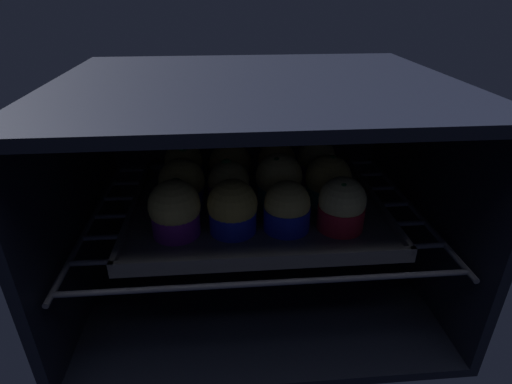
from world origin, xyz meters
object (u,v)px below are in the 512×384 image
Objects in this scene: muffin_row0_col2 at (287,208)px; muffin_row2_col1 at (230,166)px; muffin_row0_col0 at (175,210)px; muffin_row1_col0 at (182,185)px; baking_tray at (256,206)px; muffin_row1_col3 at (328,181)px; muffin_row1_col1 at (229,186)px; muffin_row2_col0 at (184,166)px; muffin_row1_col2 at (279,181)px; muffin_row0_col3 at (342,206)px; muffin_row0_col1 at (232,209)px; muffin_row2_col2 at (277,164)px; muffin_row2_col3 at (316,162)px.

muffin_row2_col1 reaches higher than muffin_row0_col2.
muffin_row0_col0 is 16.26cm from muffin_row0_col2.
muffin_row0_col0 is 8.20cm from muffin_row1_col0.
baking_tray is 12.67cm from muffin_row1_col3.
muffin_row1_col0 is 7.55cm from muffin_row1_col1.
muffin_row1_col1 is at bearing -45.04° from muffin_row2_col0.
muffin_row1_col3 is 1.05× the size of muffin_row2_col1.
muffin_row1_col3 is at bearing 0.05° from muffin_row1_col2.
muffin_row0_col3 is at bearing -28.29° from muffin_row1_col1.
muffin_row1_col0 is 1.00× the size of muffin_row1_col3.
muffin_row2_col1 is (-15.91, 16.40, -0.12)cm from muffin_row0_col3.
muffin_row2_col0 is at bearing 134.96° from muffin_row1_col1.
muffin_row0_col1 is at bearing -154.15° from muffin_row1_col3.
muffin_row2_col0 is (-8.16, 16.11, 0.02)cm from muffin_row0_col1.
muffin_row0_col2 is at bearing -91.94° from muffin_row2_col2.
muffin_row0_col3 is at bearing -1.97° from muffin_row0_col1.
muffin_row1_col0 is (-23.89, 8.63, 0.10)cm from muffin_row0_col3.
muffin_row0_col3 reaches higher than muffin_row2_col1.
muffin_row0_col0 is 1.02× the size of muffin_row2_col2.
muffin_row2_col2 is at bearing 114.38° from muffin_row0_col3.
muffin_row0_col0 is 0.96× the size of muffin_row1_col2.
muffin_row2_col2 reaches higher than muffin_row2_col1.
muffin_row0_col3 is (11.93, -8.48, 4.23)cm from baking_tray.
muffin_row1_col0 and muffin_row2_col2 have the same top height.
muffin_row1_col3 is (16.37, -0.47, 0.36)cm from muffin_row1_col1.
muffin_row0_col2 is at bearing -88.67° from muffin_row1_col2.
muffin_row0_col1 reaches higher than muffin_row0_col2.
muffin_row0_col2 is 0.92× the size of muffin_row2_col2.
muffin_row0_col0 is 17.90cm from muffin_row1_col2.
muffin_row0_col0 is 1.06× the size of muffin_row2_col3.
muffin_row1_col0 is (-11.96, 0.14, 4.34)cm from baking_tray.
muffin_row1_col2 reaches higher than muffin_row0_col3.
baking_tray is 9.77cm from muffin_row2_col1.
muffin_row2_col3 is at bearing 46.13° from muffin_row1_col2.
muffin_row0_col2 is at bearing 0.30° from muffin_row0_col0.
baking_tray is 9.68cm from muffin_row0_col2.
muffin_row1_col1 is 0.89× the size of muffin_row1_col2.
muffin_row0_col2 is 11.74cm from muffin_row1_col1.
muffin_row2_col1 is (-7.71, 8.08, -0.57)cm from muffin_row1_col2.
muffin_row1_col0 is 18.21cm from muffin_row2_col2.
muffin_row0_col2 is (16.25, 0.09, -0.54)cm from muffin_row0_col0.
muffin_row2_col3 is at bearing 34.01° from muffin_row0_col0.
muffin_row1_col0 reaches higher than muffin_row1_col1.
muffin_row0_col0 is 1.04× the size of muffin_row0_col1.
muffin_row0_col1 and muffin_row0_col3 have the same top height.
muffin_row0_col3 is (8.03, -0.52, 0.35)cm from muffin_row0_col2.
muffin_row0_col0 reaches higher than baking_tray.
muffin_row2_col3 is at bearing 90.42° from muffin_row0_col3.
muffin_row0_col1 is 8.26cm from muffin_row1_col1.
baking_tray is at bearing 62.61° from muffin_row0_col1.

